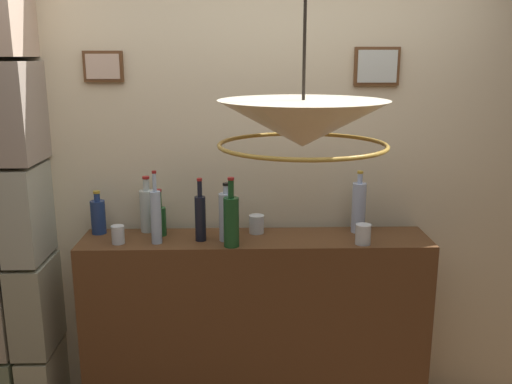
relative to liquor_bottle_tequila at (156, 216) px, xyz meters
The scene contains 15 objects.
panelled_rear_partition 0.59m from the liquor_bottle_tequila, 32.69° to the left, with size 3.44×0.15×2.55m.
stone_pillar 0.77m from the liquor_bottle_tequila, 169.75° to the left, with size 0.37×0.40×2.48m.
bar_shelf_unit 0.85m from the liquor_bottle_tequila, ahead, with size 1.76×0.34×1.12m, color brown.
liquor_bottle_tequila is the anchor object (origin of this frame).
liquor_bottle_rum 0.13m from the liquor_bottle_tequila, 90.28° to the left, with size 0.06×0.06×0.24m.
liquor_bottle_rye 1.03m from the liquor_bottle_tequila, ahead, with size 0.07×0.07×0.32m.
liquor_bottle_brandy 0.34m from the liquor_bottle_tequila, ahead, with size 0.07×0.07×0.29m.
liquor_bottle_sherry 0.36m from the liquor_bottle_tequila, 153.10° to the left, with size 0.07×0.07×0.23m.
liquor_bottle_mezcal 0.21m from the liquor_bottle_tequila, 110.91° to the left, with size 0.08×0.08×0.29m.
liquor_bottle_whiskey 0.22m from the liquor_bottle_tequila, ahead, with size 0.05×0.05×0.32m.
liquor_bottle_vodka 0.37m from the liquor_bottle_tequila, ahead, with size 0.07×0.07×0.34m.
glass_tumbler_rocks 0.52m from the liquor_bottle_tequila, 16.64° to the left, with size 0.08×0.08×0.09m.
glass_tumbler_highball 0.21m from the liquor_bottle_tequila, behind, with size 0.06×0.06×0.09m.
glass_tumbler_shot 1.01m from the liquor_bottle_tequila, ahead, with size 0.08×0.08×0.10m.
pendant_lamp 1.00m from the liquor_bottle_tequila, 42.21° to the right, with size 0.63×0.63×0.61m.
Camera 1 is at (-0.07, -1.80, 2.00)m, focal length 38.86 mm.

